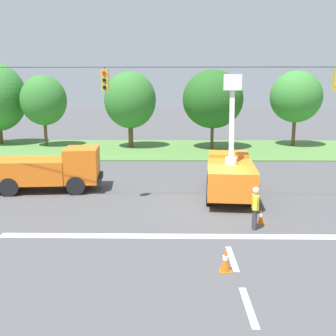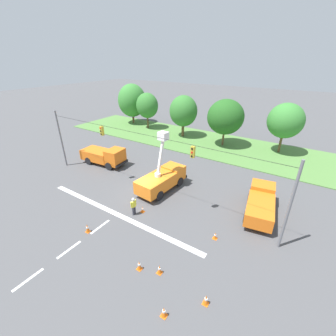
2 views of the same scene
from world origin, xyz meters
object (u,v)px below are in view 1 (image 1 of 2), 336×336
(tree_centre, at_px, (130,100))
(utility_truck_support_near, at_px, (49,169))
(traffic_cone_foreground_left, at_px, (261,217))
(tree_west, at_px, (44,100))
(utility_truck_bucket_lift, at_px, (230,172))
(traffic_cone_near_bucket, at_px, (226,260))
(tree_east, at_px, (213,99))
(road_worker, at_px, (255,206))
(tree_far_east, at_px, (296,97))

(tree_centre, height_order, utility_truck_support_near, tree_centre)
(traffic_cone_foreground_left, bearing_deg, tree_west, 126.61)
(utility_truck_bucket_lift, bearing_deg, tree_west, 131.42)
(utility_truck_support_near, bearing_deg, tree_west, 108.46)
(tree_centre, bearing_deg, traffic_cone_foreground_left, -69.69)
(utility_truck_bucket_lift, xyz_separation_m, traffic_cone_near_bucket, (-1.33, -8.80, -0.93))
(tree_east, distance_m, utility_truck_support_near, 18.85)
(tree_east, relative_size, traffic_cone_foreground_left, 12.06)
(road_worker, xyz_separation_m, traffic_cone_foreground_left, (0.41, 0.70, -0.71))
(tree_east, height_order, utility_truck_bucket_lift, tree_east)
(tree_west, relative_size, traffic_cone_foreground_left, 11.35)
(tree_west, height_order, tree_centre, tree_centre)
(tree_far_east, xyz_separation_m, utility_truck_bucket_lift, (-8.73, -18.06, -3.50))
(tree_centre, bearing_deg, utility_truck_bucket_lift, -67.23)
(tree_east, relative_size, traffic_cone_near_bucket, 9.17)
(tree_west, distance_m, utility_truck_bucket_lift, 23.51)
(utility_truck_support_near, height_order, road_worker, utility_truck_support_near)
(tree_west, distance_m, tree_far_east, 24.15)
(utility_truck_bucket_lift, bearing_deg, traffic_cone_foreground_left, -80.06)
(traffic_cone_near_bucket, bearing_deg, tree_east, 85.58)
(tree_far_east, bearing_deg, road_worker, -110.00)
(tree_west, height_order, tree_far_east, tree_far_east)
(tree_centre, bearing_deg, traffic_cone_near_bucket, -77.39)
(tree_centre, bearing_deg, tree_west, 175.66)
(tree_east, xyz_separation_m, tree_far_east, (8.12, 1.72, 0.19))
(traffic_cone_foreground_left, bearing_deg, tree_centre, 110.31)
(utility_truck_bucket_lift, bearing_deg, tree_far_east, 64.21)
(tree_far_east, relative_size, road_worker, 4.12)
(tree_centre, height_order, tree_east, tree_east)
(tree_far_east, relative_size, utility_truck_support_near, 1.15)
(tree_west, bearing_deg, utility_truck_bucket_lift, -48.58)
(tree_east, relative_size, tree_far_east, 1.00)
(tree_east, distance_m, traffic_cone_near_bucket, 25.57)
(road_worker, xyz_separation_m, traffic_cone_near_bucket, (-1.67, -3.82, -0.60))
(tree_west, bearing_deg, tree_east, -4.02)
(tree_east, relative_size, road_worker, 4.13)
(tree_centre, height_order, road_worker, tree_centre)
(utility_truck_bucket_lift, xyz_separation_m, utility_truck_support_near, (-9.95, 1.10, -0.11))
(tree_west, bearing_deg, traffic_cone_foreground_left, -53.39)
(tree_centre, bearing_deg, road_worker, -71.25)
(tree_east, height_order, traffic_cone_foreground_left, tree_east)
(road_worker, bearing_deg, tree_far_east, 70.00)
(tree_east, xyz_separation_m, traffic_cone_near_bucket, (-1.94, -25.14, -4.24))
(traffic_cone_near_bucket, bearing_deg, tree_far_east, 69.47)
(tree_centre, distance_m, utility_truck_support_near, 16.34)
(tree_east, distance_m, traffic_cone_foreground_left, 21.08)
(tree_east, xyz_separation_m, utility_truck_bucket_lift, (-0.61, -16.34, -3.31))
(utility_truck_support_near, bearing_deg, traffic_cone_foreground_left, -26.72)
(tree_west, distance_m, tree_east, 16.06)
(utility_truck_bucket_lift, bearing_deg, utility_truck_support_near, 173.69)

